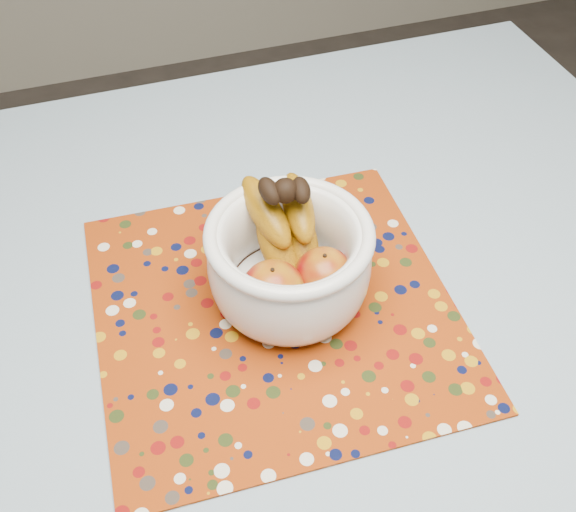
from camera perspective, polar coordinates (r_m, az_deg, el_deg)
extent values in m
cube|color=brown|center=(0.87, 3.03, -9.04)|extent=(1.20, 1.20, 0.04)
cylinder|color=brown|center=(1.64, 13.54, 3.33)|extent=(0.06, 0.06, 0.71)
cube|color=slate|center=(0.85, 3.09, -8.09)|extent=(1.32, 1.32, 0.01)
cube|color=#842C07|center=(0.88, -1.14, -4.40)|extent=(0.48, 0.48, 0.00)
cylinder|color=white|center=(0.89, 0.10, -3.21)|extent=(0.10, 0.10, 0.01)
cylinder|color=white|center=(0.88, 0.10, -2.77)|extent=(0.15, 0.15, 0.01)
torus|color=white|center=(0.80, 0.11, 1.88)|extent=(0.21, 0.21, 0.02)
ellipsoid|color=#6B0407|center=(0.82, -1.28, -2.86)|extent=(0.08, 0.08, 0.07)
ellipsoid|color=#6B0407|center=(0.84, 3.05, -1.56)|extent=(0.07, 0.07, 0.07)
sphere|color=black|center=(0.81, -0.23, 5.56)|extent=(0.03, 0.03, 0.03)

